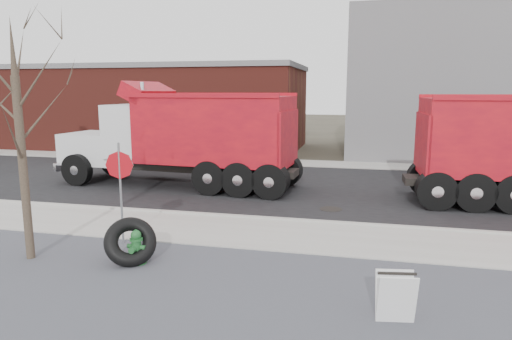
% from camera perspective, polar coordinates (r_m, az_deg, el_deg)
% --- Properties ---
extents(ground, '(120.00, 120.00, 0.00)m').
position_cam_1_polar(ground, '(12.09, -6.21, -7.93)').
color(ground, '#383328').
rests_on(ground, ground).
extents(gravel_verge, '(60.00, 5.00, 0.03)m').
position_cam_1_polar(gravel_verge, '(9.08, -13.74, -14.30)').
color(gravel_verge, slate).
rests_on(gravel_verge, ground).
extents(sidewalk, '(60.00, 2.50, 0.06)m').
position_cam_1_polar(sidewalk, '(12.31, -5.83, -7.45)').
color(sidewalk, '#9E9B93').
rests_on(sidewalk, ground).
extents(curb, '(60.00, 0.15, 0.11)m').
position_cam_1_polar(curb, '(13.49, -4.04, -5.76)').
color(curb, '#9E9B93').
rests_on(curb, ground).
extents(road, '(60.00, 9.40, 0.02)m').
position_cam_1_polar(road, '(17.96, 0.43, -1.91)').
color(road, black).
rests_on(road, ground).
extents(far_sidewalk, '(60.00, 2.00, 0.06)m').
position_cam_1_polar(far_sidewalk, '(23.46, 3.49, 0.93)').
color(far_sidewalk, '#9E9B93').
rests_on(far_sidewalk, ground).
extents(building_grey, '(12.00, 10.00, 8.00)m').
position_cam_1_polar(building_grey, '(29.30, 23.58, 9.72)').
color(building_grey, slate).
rests_on(building_grey, ground).
extents(building_brick, '(20.20, 8.20, 5.30)m').
position_cam_1_polar(building_brick, '(31.12, -13.46, 7.76)').
color(building_brick, maroon).
rests_on(building_brick, ground).
extents(bare_tree, '(3.20, 3.20, 5.20)m').
position_cam_1_polar(bare_tree, '(10.86, -27.63, 6.69)').
color(bare_tree, '#382D23').
rests_on(bare_tree, ground).
extents(fire_hydrant, '(0.44, 0.42, 0.77)m').
position_cam_1_polar(fire_hydrant, '(10.23, -14.72, -9.48)').
color(fire_hydrant, '#256332').
rests_on(fire_hydrant, ground).
extents(truck_tire, '(1.41, 1.35, 1.08)m').
position_cam_1_polar(truck_tire, '(10.27, -15.42, -8.65)').
color(truck_tire, black).
rests_on(truck_tire, ground).
extents(stop_sign, '(0.67, 0.13, 2.49)m').
position_cam_1_polar(stop_sign, '(11.30, -16.64, -0.61)').
color(stop_sign, gray).
rests_on(stop_sign, ground).
extents(sandwich_board, '(0.66, 0.47, 0.84)m').
position_cam_1_polar(sandwich_board, '(7.86, 17.08, -14.96)').
color(sandwich_board, white).
rests_on(sandwich_board, ground).
extents(dump_truck_red_b, '(9.60, 3.35, 3.97)m').
position_cam_1_polar(dump_truck_red_b, '(17.74, -8.88, 4.40)').
color(dump_truck_red_b, black).
rests_on(dump_truck_red_b, ground).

